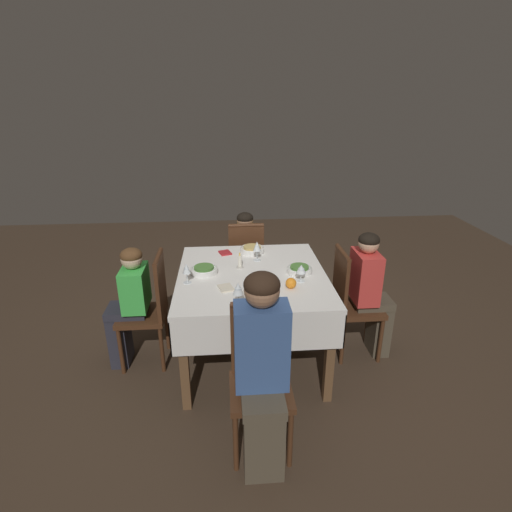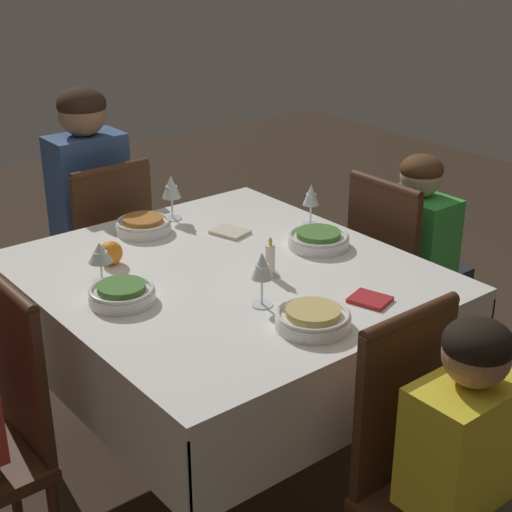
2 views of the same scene
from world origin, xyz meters
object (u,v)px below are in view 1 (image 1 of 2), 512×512
(person_child_red, at_px, (370,290))
(wine_glass_west, at_px, (257,247))
(chair_west, at_px, (245,262))
(chair_north, at_px, (351,299))
(wine_glass_north, at_px, (301,269))
(person_child_green, at_px, (129,302))
(chair_east, at_px, (260,372))
(candle_centerpiece, at_px, (240,262))
(person_adult_denim, at_px, (262,363))
(bowl_north, at_px, (299,269))
(bowl_east, at_px, (261,297))
(bowl_south, at_px, (204,270))
(chair_south, at_px, (150,306))
(wine_glass_east, at_px, (238,289))
(napkin_red_folded, at_px, (225,253))
(dining_table, at_px, (252,284))
(bowl_west, at_px, (252,249))
(person_child_yellow, at_px, (245,253))
(wine_glass_south, at_px, (186,269))
(orange_fruit, at_px, (291,283))
(napkin_spare_side, at_px, (226,288))

(person_child_red, relative_size, wine_glass_west, 6.41)
(chair_west, distance_m, chair_north, 1.18)
(person_child_red, bearing_deg, wine_glass_north, 105.86)
(chair_west, xyz_separation_m, person_child_green, (0.84, -0.96, 0.04))
(chair_east, distance_m, candle_centerpiece, 1.03)
(person_adult_denim, xyz_separation_m, bowl_north, (-0.99, 0.38, 0.12))
(bowl_east, bearing_deg, bowl_south, -140.80)
(chair_north, height_order, person_adult_denim, person_adult_denim)
(chair_south, relative_size, bowl_south, 4.45)
(chair_north, distance_m, wine_glass_west, 0.88)
(person_child_green, xyz_separation_m, bowl_south, (-0.01, 0.60, 0.25))
(person_child_green, bearing_deg, person_child_red, 89.41)
(bowl_south, bearing_deg, wine_glass_east, 24.39)
(candle_centerpiece, xyz_separation_m, napkin_red_folded, (-0.32, -0.12, -0.04))
(chair_south, height_order, napkin_red_folded, chair_south)
(dining_table, height_order, wine_glass_west, wine_glass_west)
(chair_north, relative_size, candle_centerpiece, 7.22)
(person_child_green, bearing_deg, bowl_west, 113.10)
(candle_centerpiece, bearing_deg, bowl_north, 73.95)
(wine_glass_north, height_order, bowl_south, wine_glass_north)
(chair_north, bearing_deg, dining_table, 90.23)
(chair_south, relative_size, person_child_green, 0.94)
(chair_south, xyz_separation_m, napkin_red_folded, (-0.42, 0.60, 0.27))
(dining_table, height_order, person_child_green, person_child_green)
(person_child_green, distance_m, wine_glass_west, 1.11)
(person_child_yellow, xyz_separation_m, wine_glass_south, (1.15, -0.48, 0.34))
(bowl_north, xyz_separation_m, wine_glass_south, (0.12, -0.85, 0.08))
(wine_glass_west, bearing_deg, person_child_red, 74.11)
(chair_north, relative_size, person_child_yellow, 0.95)
(person_child_red, distance_m, wine_glass_south, 1.48)
(bowl_west, xyz_separation_m, orange_fruit, (0.73, 0.22, 0.01))
(napkin_spare_side, bearing_deg, dining_table, 140.60)
(person_child_yellow, height_order, napkin_spare_side, person_child_yellow)
(person_adult_denim, bearing_deg, orange_fruit, 69.41)
(chair_north, distance_m, napkin_red_folded, 1.13)
(person_adult_denim, distance_m, orange_fruit, 0.79)
(bowl_east, height_order, bowl_west, same)
(bowl_south, bearing_deg, napkin_red_folded, 157.65)
(person_child_red, relative_size, napkin_red_folded, 7.98)
(chair_west, relative_size, wine_glass_west, 5.59)
(wine_glass_north, bearing_deg, dining_table, -116.02)
(bowl_east, relative_size, wine_glass_west, 1.19)
(person_child_green, height_order, napkin_red_folded, person_child_green)
(wine_glass_south, bearing_deg, candle_centerpiece, 122.04)
(person_child_red, relative_size, orange_fruit, 13.85)
(wine_glass_east, bearing_deg, wine_glass_south, -135.85)
(orange_fruit, bearing_deg, person_child_red, 111.70)
(chair_north, xyz_separation_m, bowl_west, (-0.45, -0.77, 0.29))
(bowl_west, distance_m, candle_centerpiece, 0.35)
(wine_glass_west, bearing_deg, person_child_green, -77.04)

